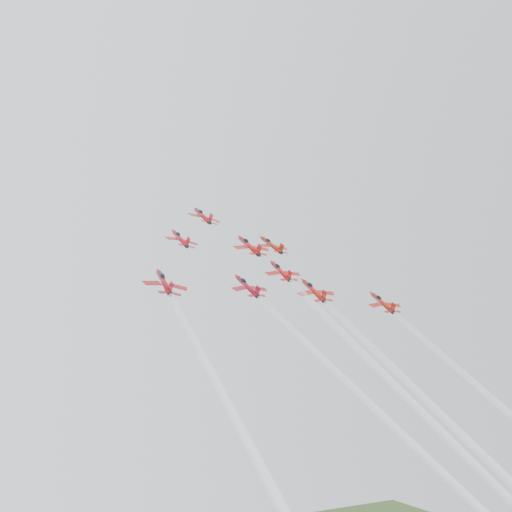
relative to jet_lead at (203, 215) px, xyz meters
name	(u,v)px	position (x,y,z in m)	size (l,w,h in m)	color
jet_lead	(203,215)	(0.00, 0.00, 0.00)	(10.35, 13.13, 8.77)	#A20F15
jet_row2_left	(180,238)	(-13.46, -18.05, -11.31)	(8.98, 11.39, 7.60)	#A00F19
jet_row2_center	(249,245)	(5.71, -18.18, -11.38)	(10.45, 13.26, 8.85)	#A91110
jet_row2_right	(271,244)	(13.68, -16.00, -10.03)	(9.31, 11.80, 7.88)	maroon
jet_center	(391,377)	(7.34, -69.33, -43.51)	(9.22, 85.48, 54.16)	#A70F10
jet_rear_farleft	(256,431)	(-25.03, -79.14, -49.65)	(9.41, 87.28, 55.30)	maroon
jet_rear_left	(350,403)	(-6.11, -75.06, -47.10)	(8.55, 79.27, 50.23)	maroon
jet_rear_right	(448,414)	(10.99, -78.56, -49.29)	(9.38, 86.97, 55.11)	#A91510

